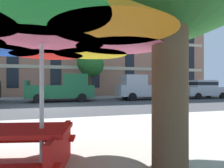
{
  "coord_description": "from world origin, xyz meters",
  "views": [
    {
      "loc": [
        0.62,
        -11.84,
        1.39
      ],
      "look_at": [
        4.62,
        3.2,
        1.4
      ],
      "focal_mm": 30.29,
      "sensor_mm": 36.0,
      "label": 1
    }
  ],
  "objects": [
    {
      "name": "sedan_silver",
      "position": [
        14.0,
        3.7,
        0.95
      ],
      "size": [
        4.4,
        1.98,
        1.78
      ],
      "color": "#A8AAB2",
      "rests_on": "ground"
    },
    {
      "name": "picnic_table",
      "position": [
        -0.17,
        -8.88,
        0.49
      ],
      "size": [
        2.06,
        1.84,
        0.77
      ],
      "color": "red",
      "rests_on": "ground"
    },
    {
      "name": "street_tree_middle",
      "position": [
        3.29,
        6.83,
        3.34
      ],
      "size": [
        2.66,
        2.5,
        4.49
      ],
      "color": "#4C3823",
      "rests_on": "ground"
    },
    {
      "name": "pickup_silver",
      "position": [
        7.6,
        3.7,
        1.03
      ],
      "size": [
        5.1,
        2.12,
        2.2
      ],
      "color": "#A8AAB2",
      "rests_on": "ground"
    },
    {
      "name": "ground_plane",
      "position": [
        0.0,
        0.0,
        0.0
      ],
      "size": [
        120.0,
        120.0,
        0.0
      ],
      "primitive_type": "plane",
      "color": "#424244"
    },
    {
      "name": "apartment_building",
      "position": [
        0.0,
        14.99,
        8.0
      ],
      "size": [
        37.33,
        12.08,
        16.0
      ],
      "color": "#A87056",
      "rests_on": "ground"
    },
    {
      "name": "sidewalk_far",
      "position": [
        0.0,
        6.8,
        0.06
      ],
      "size": [
        56.0,
        3.6,
        0.12
      ],
      "primitive_type": "cube",
      "color": "gray",
      "rests_on": "ground"
    },
    {
      "name": "pickup_green",
      "position": [
        0.78,
        3.7,
        1.03
      ],
      "size": [
        5.1,
        2.12,
        2.2
      ],
      "color": "#195933",
      "rests_on": "ground"
    },
    {
      "name": "patio_umbrella",
      "position": [
        0.34,
        -9.0,
        2.19
      ],
      "size": [
        3.74,
        3.74,
        2.47
      ],
      "color": "silver",
      "rests_on": "ground"
    }
  ]
}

